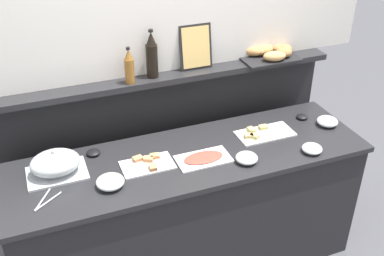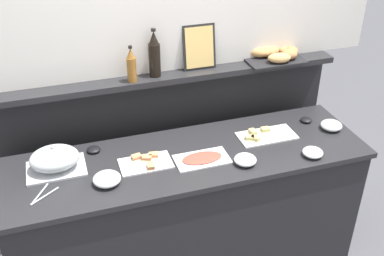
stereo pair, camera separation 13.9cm
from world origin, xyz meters
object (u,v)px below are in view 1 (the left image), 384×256
glass_bowl_small (247,158)px  cold_cuts_platter (203,158)px  serving_cloche (55,164)px  wine_bottle_dark (152,56)px  glass_bowl_extra (327,122)px  bread_basket (269,52)px  framed_picture (196,47)px  condiment_bowl_dark (93,153)px  serving_tongs (45,201)px  sandwich_platter_side (262,133)px  glass_bowl_medium (312,149)px  glass_bowl_large (110,182)px  condiment_bowl_teal (302,117)px  vinegar_bottle_amber (129,67)px  sandwich_platter_rear (148,164)px

glass_bowl_small → cold_cuts_platter: bearing=154.3°
serving_cloche → wine_bottle_dark: size_ratio=1.08×
glass_bowl_extra → bread_basket: bearing=118.0°
framed_picture → condiment_bowl_dark: bearing=-162.3°
framed_picture → serving_tongs: bearing=-151.4°
sandwich_platter_side → serving_cloche: 1.33m
glass_bowl_medium → bread_basket: 0.79m
serving_cloche → bread_basket: bread_basket is taller
glass_bowl_medium → glass_bowl_small: (-0.43, 0.05, 0.00)m
framed_picture → sandwich_platter_side: bearing=-52.9°
cold_cuts_platter → glass_bowl_medium: bearing=-14.1°
serving_tongs → wine_bottle_dark: (0.79, 0.57, 0.50)m
glass_bowl_small → bread_basket: (0.48, 0.64, 0.37)m
glass_bowl_large → glass_bowl_extra: glass_bowl_large is taller
glass_bowl_extra → glass_bowl_large: bearing=-175.1°
cold_cuts_platter → wine_bottle_dark: wine_bottle_dark is taller
glass_bowl_medium → bread_basket: bread_basket is taller
condiment_bowl_teal → serving_tongs: bearing=-171.3°
condiment_bowl_dark → condiment_bowl_teal: (1.45, -0.08, -0.00)m
glass_bowl_large → glass_bowl_extra: size_ratio=1.10×
glass_bowl_extra → sandwich_platter_side: bearing=173.9°
cold_cuts_platter → glass_bowl_medium: glass_bowl_medium is taller
vinegar_bottle_amber → framed_picture: framed_picture is taller
vinegar_bottle_amber → sandwich_platter_rear: bearing=-93.5°
glass_bowl_extra → vinegar_bottle_amber: size_ratio=0.61×
sandwich_platter_rear → glass_bowl_medium: (0.99, -0.23, 0.01)m
vinegar_bottle_amber → serving_cloche: bearing=-150.6°
sandwich_platter_side → cold_cuts_platter: size_ratio=1.15×
wine_bottle_dark → glass_bowl_small: bearing=-58.5°
condiment_bowl_dark → glass_bowl_extra: bearing=-8.0°
glass_bowl_medium → framed_picture: bearing=125.2°
condiment_bowl_teal → sandwich_platter_rear: bearing=-172.8°
glass_bowl_large → vinegar_bottle_amber: (0.28, 0.53, 0.43)m
sandwich_platter_rear → glass_bowl_large: bearing=-154.4°
sandwich_platter_side → vinegar_bottle_amber: (-0.78, 0.35, 0.45)m
serving_tongs → bread_basket: bearing=19.4°
serving_cloche → framed_picture: framed_picture is taller
sandwich_platter_rear → serving_cloche: 0.53m
condiment_bowl_dark → framed_picture: bearing=17.7°
serving_cloche → glass_bowl_small: serving_cloche is taller
sandwich_platter_side → glass_bowl_large: size_ratio=2.39×
serving_cloche → bread_basket: 1.63m
cold_cuts_platter → glass_bowl_small: 0.26m
serving_cloche → glass_bowl_small: (1.08, -0.28, -0.05)m
condiment_bowl_dark → glass_bowl_medium: bearing=-19.9°
cold_cuts_platter → condiment_bowl_teal: (0.84, 0.22, 0.00)m
cold_cuts_platter → condiment_bowl_dark: size_ratio=3.93×
glass_bowl_extra → serving_tongs: 1.89m
vinegar_bottle_amber → sandwich_platter_side: bearing=-24.0°
framed_picture → cold_cuts_platter: bearing=-106.6°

